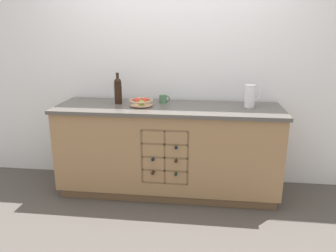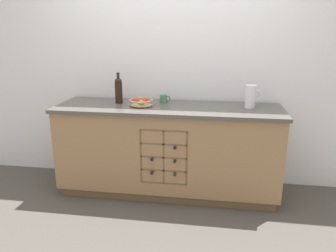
% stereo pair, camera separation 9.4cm
% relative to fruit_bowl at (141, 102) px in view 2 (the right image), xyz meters
% --- Properties ---
extents(ground_plane, '(14.00, 14.00, 0.00)m').
position_rel_fruit_bowl_xyz_m(ground_plane, '(0.26, 0.02, -0.95)').
color(ground_plane, '#4C4742').
extents(back_wall, '(4.58, 0.06, 2.55)m').
position_rel_fruit_bowl_xyz_m(back_wall, '(0.26, 0.40, 0.32)').
color(back_wall, white).
rests_on(back_wall, ground_plane).
extents(kitchen_island, '(2.22, 0.68, 0.91)m').
position_rel_fruit_bowl_xyz_m(kitchen_island, '(0.26, 0.02, -0.49)').
color(kitchen_island, brown).
rests_on(kitchen_island, ground_plane).
extents(fruit_bowl, '(0.24, 0.24, 0.09)m').
position_rel_fruit_bowl_xyz_m(fruit_bowl, '(0.00, 0.00, 0.00)').
color(fruit_bowl, tan).
rests_on(fruit_bowl, kitchen_island).
extents(white_pitcher, '(0.16, 0.10, 0.22)m').
position_rel_fruit_bowl_xyz_m(white_pitcher, '(1.05, 0.08, 0.07)').
color(white_pitcher, white).
rests_on(white_pitcher, kitchen_island).
extents(ceramic_mug, '(0.11, 0.08, 0.08)m').
position_rel_fruit_bowl_xyz_m(ceramic_mug, '(0.19, 0.18, -0.00)').
color(ceramic_mug, '#4C7A56').
rests_on(ceramic_mug, kitchen_island).
extents(standing_wine_bottle, '(0.08, 0.08, 0.31)m').
position_rel_fruit_bowl_xyz_m(standing_wine_bottle, '(-0.26, 0.09, 0.10)').
color(standing_wine_bottle, black).
rests_on(standing_wine_bottle, kitchen_island).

